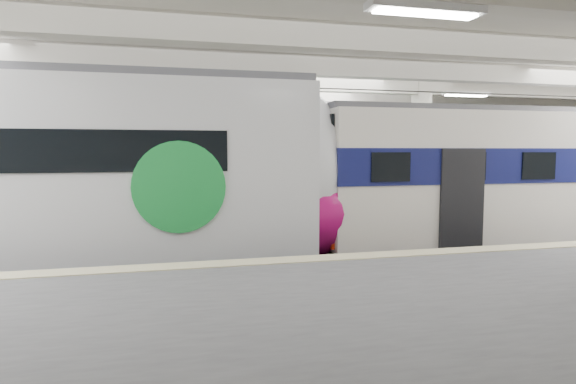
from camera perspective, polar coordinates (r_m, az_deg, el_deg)
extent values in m
cube|color=black|center=(12.60, 1.59, -9.70)|extent=(36.00, 24.00, 0.10)
cube|color=silver|center=(12.44, 1.65, 16.14)|extent=(36.00, 24.00, 0.20)
cube|color=beige|center=(22.00, -5.35, 3.89)|extent=(30.00, 0.10, 5.50)
cube|color=#505053|center=(6.69, 17.34, -17.94)|extent=(30.00, 7.00, 1.10)
cube|color=beige|center=(9.32, 6.97, -7.61)|extent=(30.00, 0.50, 0.02)
cube|color=beige|center=(14.76, -12.88, 3.31)|extent=(0.50, 0.50, 5.50)
cube|color=beige|center=(16.91, 15.40, 3.45)|extent=(0.50, 0.50, 5.50)
cube|color=beige|center=(12.38, 1.65, 14.78)|extent=(30.00, 18.00, 0.50)
cube|color=#59544C|center=(12.57, 1.59, -9.12)|extent=(30.00, 1.52, 0.16)
cube|color=#59544C|center=(17.82, -3.13, -4.96)|extent=(30.00, 1.52, 0.16)
cylinder|color=black|center=(12.30, 1.64, 12.25)|extent=(30.00, 0.03, 0.03)
cylinder|color=black|center=(17.63, -3.20, 10.01)|extent=(30.00, 0.03, 0.03)
cube|color=white|center=(10.44, 4.67, 14.79)|extent=(26.00, 8.40, 0.12)
ellipsoid|color=silver|center=(12.20, 1.56, 2.34)|extent=(2.46, 3.03, 4.08)
ellipsoid|color=#B20E61|center=(12.31, 2.09, -1.91)|extent=(2.60, 3.10, 2.50)
cylinder|color=green|center=(10.21, -12.77, 0.56)|extent=(1.92, 0.06, 1.92)
cube|color=black|center=(12.63, -30.84, -8.49)|extent=(13.88, 2.17, 0.70)
cube|color=white|center=(15.52, 26.83, 1.37)|extent=(12.75, 2.79, 3.63)
cube|color=#131753|center=(15.51, 26.89, 2.98)|extent=(12.79, 2.85, 0.88)
cube|color=red|center=(12.39, 3.60, -1.22)|extent=(0.08, 2.38, 2.00)
cube|color=black|center=(12.32, 3.64, 5.84)|extent=(0.08, 2.24, 1.31)
cube|color=#4C4C51|center=(15.54, 27.10, 8.36)|extent=(12.75, 2.18, 0.16)
cube|color=black|center=(15.75, 26.56, -5.78)|extent=(12.75, 1.96, 0.70)
cube|color=silver|center=(17.26, -14.04, 2.90)|extent=(15.30, 3.39, 4.14)
cube|color=green|center=(17.26, -14.08, 4.70)|extent=(15.34, 3.45, 0.87)
cube|color=#4C4C51|center=(17.33, -14.19, 10.11)|extent=(15.29, 2.84, 0.16)
cube|color=black|center=(17.49, -13.88, -4.55)|extent=(15.29, 3.06, 0.60)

